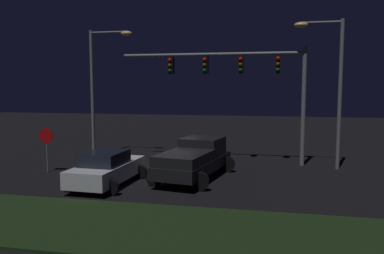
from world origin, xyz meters
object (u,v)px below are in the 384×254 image
Objects in this scene: pickup_truck at (195,157)px; street_lamp_right at (330,75)px; traffic_signal_gantry at (241,73)px; car_sedan at (107,168)px; street_lamp_left at (101,76)px; stop_sign at (46,141)px.

pickup_truck is 8.27m from street_lamp_right.
pickup_truck is 6.00m from traffic_signal_gantry.
pickup_truck reaches higher than car_sedan.
car_sedan is at bearing -130.30° from traffic_signal_gantry.
pickup_truck is 9.41m from street_lamp_left.
street_lamp_right is at bearing -51.28° from pickup_truck.
stop_sign is at bearing 102.41° from pickup_truck.
street_lamp_left reaches higher than stop_sign.
traffic_signal_gantry reaches higher than stop_sign.
stop_sign reaches higher than pickup_truck.
street_lamp_left is (-6.99, 4.91, 3.94)m from pickup_truck.
pickup_truck is 2.54× the size of stop_sign.
traffic_signal_gantry is at bearing -37.79° from car_sedan.
stop_sign is (-7.54, -0.34, 0.56)m from pickup_truck.
stop_sign is at bearing 68.33° from car_sedan.
traffic_signal_gantry is at bearing -13.68° from pickup_truck.
traffic_signal_gantry is at bearing 25.38° from stop_sign.
traffic_signal_gantry is at bearing 173.18° from street_lamp_right.
traffic_signal_gantry is 4.63× the size of stop_sign.
street_lamp_left is 13.45m from street_lamp_right.
street_lamp_right is at bearing -6.82° from traffic_signal_gantry.
street_lamp_left is at bearing 174.59° from traffic_signal_gantry.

